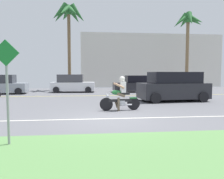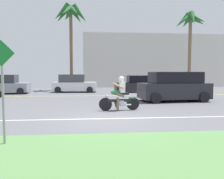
{
  "view_description": "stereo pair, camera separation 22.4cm",
  "coord_description": "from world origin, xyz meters",
  "px_view_note": "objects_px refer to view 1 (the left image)",
  "views": [
    {
      "loc": [
        -0.8,
        -8.31,
        1.78
      ],
      "look_at": [
        0.52,
        3.98,
        0.85
      ],
      "focal_mm": 35.06,
      "sensor_mm": 36.0,
      "label": 1
    },
    {
      "loc": [
        -0.57,
        -8.33,
        1.78
      ],
      "look_at": [
        0.52,
        3.98,
        0.85
      ],
      "focal_mm": 35.06,
      "sensor_mm": 36.0,
      "label": 2
    }
  ],
  "objects_px": {
    "parked_car_2": "(137,84)",
    "palm_tree_0": "(68,17)",
    "street_sign": "(7,82)",
    "parked_car_1": "(73,84)",
    "motorcyclist": "(120,96)",
    "palm_tree_1": "(188,25)",
    "parked_car_0": "(3,85)",
    "suv_nearby": "(173,87)"
  },
  "relations": [
    {
      "from": "suv_nearby",
      "to": "parked_car_1",
      "type": "xyz_separation_m",
      "value": [
        -6.92,
        7.26,
        -0.14
      ]
    },
    {
      "from": "parked_car_0",
      "to": "parked_car_2",
      "type": "relative_size",
      "value": 0.88
    },
    {
      "from": "parked_car_0",
      "to": "parked_car_1",
      "type": "xyz_separation_m",
      "value": [
        5.81,
        1.15,
        0.01
      ]
    },
    {
      "from": "motorcyclist",
      "to": "palm_tree_1",
      "type": "distance_m",
      "value": 17.42
    },
    {
      "from": "parked_car_1",
      "to": "parked_car_2",
      "type": "bearing_deg",
      "value": -3.88
    },
    {
      "from": "parked_car_1",
      "to": "street_sign",
      "type": "xyz_separation_m",
      "value": [
        -0.42,
        -15.33,
        0.79
      ]
    },
    {
      "from": "suv_nearby",
      "to": "parked_car_2",
      "type": "distance_m",
      "value": 6.9
    },
    {
      "from": "parked_car_2",
      "to": "parked_car_0",
      "type": "bearing_deg",
      "value": -176.49
    },
    {
      "from": "parked_car_1",
      "to": "parked_car_2",
      "type": "xyz_separation_m",
      "value": [
        6.12,
        -0.42,
        -0.04
      ]
    },
    {
      "from": "motorcyclist",
      "to": "parked_car_2",
      "type": "relative_size",
      "value": 0.44
    },
    {
      "from": "parked_car_2",
      "to": "street_sign",
      "type": "relative_size",
      "value": 1.73
    },
    {
      "from": "suv_nearby",
      "to": "street_sign",
      "type": "relative_size",
      "value": 1.79
    },
    {
      "from": "motorcyclist",
      "to": "parked_car_1",
      "type": "height_order",
      "value": "parked_car_1"
    },
    {
      "from": "suv_nearby",
      "to": "parked_car_0",
      "type": "relative_size",
      "value": 1.18
    },
    {
      "from": "parked_car_2",
      "to": "palm_tree_1",
      "type": "bearing_deg",
      "value": 26.59
    },
    {
      "from": "palm_tree_1",
      "to": "street_sign",
      "type": "bearing_deg",
      "value": -125.4
    },
    {
      "from": "parked_car_1",
      "to": "parked_car_2",
      "type": "relative_size",
      "value": 0.91
    },
    {
      "from": "parked_car_0",
      "to": "palm_tree_0",
      "type": "bearing_deg",
      "value": 36.23
    },
    {
      "from": "parked_car_0",
      "to": "parked_car_2",
      "type": "bearing_deg",
      "value": 3.51
    },
    {
      "from": "parked_car_1",
      "to": "street_sign",
      "type": "distance_m",
      "value": 15.36
    },
    {
      "from": "suv_nearby",
      "to": "parked_car_1",
      "type": "bearing_deg",
      "value": 133.62
    },
    {
      "from": "palm_tree_0",
      "to": "suv_nearby",
      "type": "bearing_deg",
      "value": -53.11
    },
    {
      "from": "palm_tree_0",
      "to": "motorcyclist",
      "type": "bearing_deg",
      "value": -74.8
    },
    {
      "from": "street_sign",
      "to": "parked_car_2",
      "type": "bearing_deg",
      "value": 66.34
    },
    {
      "from": "parked_car_1",
      "to": "palm_tree_0",
      "type": "distance_m",
      "value": 7.39
    },
    {
      "from": "parked_car_2",
      "to": "palm_tree_0",
      "type": "distance_m",
      "value": 10.09
    },
    {
      "from": "palm_tree_0",
      "to": "palm_tree_1",
      "type": "height_order",
      "value": "palm_tree_0"
    },
    {
      "from": "suv_nearby",
      "to": "parked_car_2",
      "type": "relative_size",
      "value": 1.04
    },
    {
      "from": "motorcyclist",
      "to": "parked_car_0",
      "type": "height_order",
      "value": "parked_car_0"
    },
    {
      "from": "parked_car_1",
      "to": "parked_car_2",
      "type": "distance_m",
      "value": 6.13
    },
    {
      "from": "parked_car_2",
      "to": "motorcyclist",
      "type": "bearing_deg",
      "value": -107.15
    },
    {
      "from": "parked_car_1",
      "to": "parked_car_0",
      "type": "bearing_deg",
      "value": -168.82
    },
    {
      "from": "motorcyclist",
      "to": "parked_car_0",
      "type": "xyz_separation_m",
      "value": [
        -8.83,
        9.31,
        0.07
      ]
    },
    {
      "from": "parked_car_2",
      "to": "street_sign",
      "type": "bearing_deg",
      "value": -113.66
    },
    {
      "from": "motorcyclist",
      "to": "parked_car_2",
      "type": "distance_m",
      "value": 10.51
    },
    {
      "from": "parked_car_1",
      "to": "palm_tree_1",
      "type": "distance_m",
      "value": 14.21
    },
    {
      "from": "palm_tree_0",
      "to": "palm_tree_1",
      "type": "bearing_deg",
      "value": 0.18
    },
    {
      "from": "parked_car_1",
      "to": "parked_car_2",
      "type": "height_order",
      "value": "parked_car_1"
    },
    {
      "from": "parked_car_0",
      "to": "palm_tree_1",
      "type": "relative_size",
      "value": 0.46
    },
    {
      "from": "parked_car_1",
      "to": "palm_tree_0",
      "type": "xyz_separation_m",
      "value": [
        -0.55,
        2.7,
        6.86
      ]
    },
    {
      "from": "suv_nearby",
      "to": "street_sign",
      "type": "height_order",
      "value": "street_sign"
    },
    {
      "from": "suv_nearby",
      "to": "street_sign",
      "type": "xyz_separation_m",
      "value": [
        -7.34,
        -8.07,
        0.66
      ]
    }
  ]
}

